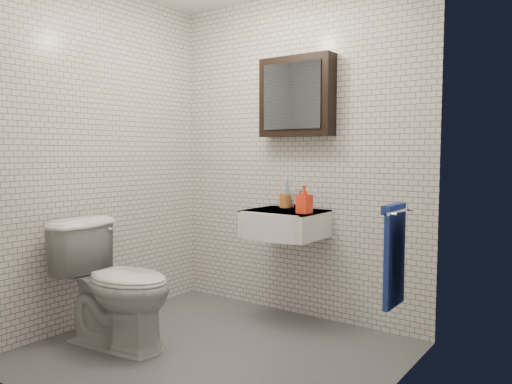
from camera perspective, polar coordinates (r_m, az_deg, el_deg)
ground at (r=3.35m, az=-4.93°, el=-17.82°), size 2.20×2.00×0.01m
room_shell at (r=3.11m, az=-5.11°, el=7.99°), size 2.22×2.02×2.51m
washbasin at (r=3.70m, az=3.02°, el=-3.60°), size 0.55×0.50×0.20m
faucet at (r=3.84m, az=4.61°, el=-0.87°), size 0.06×0.20×0.15m
mirror_cabinet at (r=3.85m, az=4.65°, el=10.80°), size 0.60×0.15×0.60m
towel_rail at (r=2.92m, az=15.54°, el=-6.55°), size 0.09×0.30×0.58m
toothbrush_cup at (r=3.89m, az=3.35°, el=-0.91°), size 0.10×0.10×0.24m
soap_bottle at (r=3.52m, az=5.55°, el=-0.86°), size 0.10×0.10×0.20m
toilet at (r=3.46m, az=-15.66°, el=-10.06°), size 0.87×0.56×0.83m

